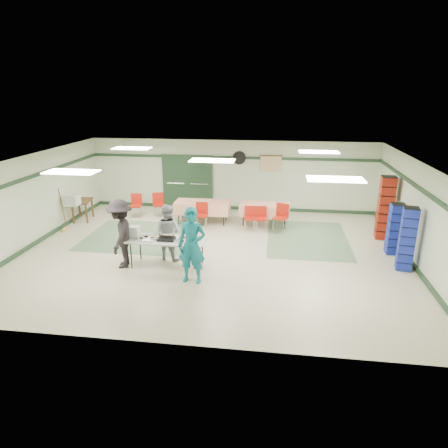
# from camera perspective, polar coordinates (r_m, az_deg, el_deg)

# --- Properties ---
(floor) EXTENTS (11.00, 11.00, 0.00)m
(floor) POSITION_cam_1_polar(r_m,az_deg,el_deg) (11.68, -1.57, -4.02)
(floor) COLOR beige
(floor) RESTS_ON ground
(ceiling) EXTENTS (11.00, 11.00, 0.00)m
(ceiling) POSITION_cam_1_polar(r_m,az_deg,el_deg) (10.93, -1.69, 9.16)
(ceiling) COLOR white
(ceiling) RESTS_ON wall_back
(wall_back) EXTENTS (11.00, 0.00, 11.00)m
(wall_back) POSITION_cam_1_polar(r_m,az_deg,el_deg) (15.56, 1.07, 6.95)
(wall_back) COLOR beige
(wall_back) RESTS_ON floor
(wall_front) EXTENTS (11.00, 0.00, 11.00)m
(wall_front) POSITION_cam_1_polar(r_m,az_deg,el_deg) (7.12, -7.54, -7.76)
(wall_front) COLOR beige
(wall_front) RESTS_ON floor
(wall_left) EXTENTS (0.00, 9.00, 9.00)m
(wall_left) POSITION_cam_1_polar(r_m,az_deg,el_deg) (13.26, -25.82, 3.01)
(wall_left) COLOR beige
(wall_left) RESTS_ON floor
(wall_right) EXTENTS (0.00, 9.00, 9.00)m
(wall_right) POSITION_cam_1_polar(r_m,az_deg,el_deg) (11.70, 26.01, 1.10)
(wall_right) COLOR beige
(wall_right) RESTS_ON floor
(trim_back) EXTENTS (11.00, 0.06, 0.10)m
(trim_back) POSITION_cam_1_polar(r_m,az_deg,el_deg) (15.40, 1.07, 9.48)
(trim_back) COLOR #1F3922
(trim_back) RESTS_ON wall_back
(baseboard_back) EXTENTS (11.00, 0.06, 0.12)m
(baseboard_back) POSITION_cam_1_polar(r_m,az_deg,el_deg) (15.84, 1.03, 2.35)
(baseboard_back) COLOR #1F3922
(baseboard_back) RESTS_ON floor
(trim_left) EXTENTS (0.06, 9.00, 0.10)m
(trim_left) POSITION_cam_1_polar(r_m,az_deg,el_deg) (13.10, -26.14, 5.96)
(trim_left) COLOR #1F3922
(trim_left) RESTS_ON wall_back
(baseboard_left) EXTENTS (0.06, 9.00, 0.12)m
(baseboard_left) POSITION_cam_1_polar(r_m,az_deg,el_deg) (13.61, -24.96, -2.22)
(baseboard_left) COLOR #1F3922
(baseboard_left) RESTS_ON floor
(trim_right) EXTENTS (0.06, 9.00, 0.10)m
(trim_right) POSITION_cam_1_polar(r_m,az_deg,el_deg) (11.52, 26.36, 4.42)
(trim_right) COLOR #1F3922
(trim_right) RESTS_ON wall_back
(baseboard_right) EXTENTS (0.06, 9.00, 0.12)m
(baseboard_right) POSITION_cam_1_polar(r_m,az_deg,el_deg) (12.10, 25.02, -4.73)
(baseboard_right) COLOR #1F3922
(baseboard_right) RESTS_ON floor
(green_patch_a) EXTENTS (3.50, 3.00, 0.01)m
(green_patch_a) POSITION_cam_1_polar(r_m,az_deg,el_deg) (13.18, -11.65, -1.71)
(green_patch_a) COLOR #5E7C5A
(green_patch_a) RESTS_ON floor
(green_patch_b) EXTENTS (2.50, 3.50, 0.01)m
(green_patch_b) POSITION_cam_1_polar(r_m,az_deg,el_deg) (12.98, 11.82, -2.04)
(green_patch_b) COLOR #5E7C5A
(green_patch_b) RESTS_ON floor
(double_door_left) EXTENTS (0.90, 0.06, 2.10)m
(double_door_left) POSITION_cam_1_polar(r_m,az_deg,el_deg) (15.97, -6.87, 6.02)
(double_door_left) COLOR gray
(double_door_left) RESTS_ON floor
(double_door_right) EXTENTS (0.90, 0.06, 2.10)m
(double_door_right) POSITION_cam_1_polar(r_m,az_deg,el_deg) (15.76, -3.51, 5.95)
(double_door_right) COLOR gray
(double_door_right) RESTS_ON floor
(door_frame) EXTENTS (2.00, 0.03, 2.15)m
(door_frame) POSITION_cam_1_polar(r_m,az_deg,el_deg) (15.84, -5.23, 5.97)
(door_frame) COLOR #1F3922
(door_frame) RESTS_ON floor
(wall_fan) EXTENTS (0.50, 0.10, 0.50)m
(wall_fan) POSITION_cam_1_polar(r_m,az_deg,el_deg) (15.34, 2.19, 9.43)
(wall_fan) COLOR black
(wall_fan) RESTS_ON wall_back
(scroll_banner) EXTENTS (0.80, 0.02, 0.60)m
(scroll_banner) POSITION_cam_1_polar(r_m,az_deg,el_deg) (15.31, 6.70, 8.54)
(scroll_banner) COLOR #DBC289
(scroll_banner) RESTS_ON wall_back
(serving_table) EXTENTS (2.07, 0.89, 0.76)m
(serving_table) POSITION_cam_1_polar(r_m,az_deg,el_deg) (10.63, -8.18, -2.37)
(serving_table) COLOR #A6A6A1
(serving_table) RESTS_ON floor
(sheet_tray_right) EXTENTS (0.64, 0.50, 0.02)m
(sheet_tray_right) POSITION_cam_1_polar(r_m,az_deg,el_deg) (10.45, -5.03, -2.33)
(sheet_tray_right) COLOR silver
(sheet_tray_right) RESTS_ON serving_table
(sheet_tray_mid) EXTENTS (0.59, 0.46, 0.02)m
(sheet_tray_mid) POSITION_cam_1_polar(r_m,az_deg,el_deg) (10.75, -8.78, -1.87)
(sheet_tray_mid) COLOR silver
(sheet_tray_mid) RESTS_ON serving_table
(sheet_tray_left) EXTENTS (0.57, 0.44, 0.02)m
(sheet_tray_left) POSITION_cam_1_polar(r_m,az_deg,el_deg) (10.71, -11.19, -2.09)
(sheet_tray_left) COLOR silver
(sheet_tray_left) RESTS_ON serving_table
(baking_pan) EXTENTS (0.45, 0.29, 0.08)m
(baking_pan) POSITION_cam_1_polar(r_m,az_deg,el_deg) (10.54, -8.23, -2.10)
(baking_pan) COLOR black
(baking_pan) RESTS_ON serving_table
(foam_box_stack) EXTENTS (0.26, 0.24, 0.29)m
(foam_box_stack) POSITION_cam_1_polar(r_m,az_deg,el_deg) (10.92, -12.66, -1.04)
(foam_box_stack) COLOR white
(foam_box_stack) RESTS_ON serving_table
(volunteer_teal) EXTENTS (0.73, 0.52, 1.89)m
(volunteer_teal) POSITION_cam_1_polar(r_m,az_deg,el_deg) (9.61, -4.62, -3.11)
(volunteer_teal) COLOR #126F81
(volunteer_teal) RESTS_ON floor
(volunteer_grey) EXTENTS (0.91, 0.81, 1.57)m
(volunteer_grey) POSITION_cam_1_polar(r_m,az_deg,el_deg) (11.07, -8.03, -1.14)
(volunteer_grey) COLOR gray
(volunteer_grey) RESTS_ON floor
(volunteer_dark) EXTENTS (0.88, 1.29, 1.84)m
(volunteer_dark) POSITION_cam_1_polar(r_m,az_deg,el_deg) (10.78, -14.54, -1.38)
(volunteer_dark) COLOR black
(volunteer_dark) RESTS_ON floor
(dining_table_a) EXTENTS (1.74, 0.88, 0.77)m
(dining_table_a) POSITION_cam_1_polar(r_m,az_deg,el_deg) (13.91, 5.84, 2.13)
(dining_table_a) COLOR red
(dining_table_a) RESTS_ON floor
(dining_table_b) EXTENTS (1.92, 0.87, 0.77)m
(dining_table_b) POSITION_cam_1_polar(r_m,az_deg,el_deg) (14.14, -3.10, 2.47)
(dining_table_b) COLOR red
(dining_table_b) RESTS_ON floor
(chair_a) EXTENTS (0.44, 0.44, 0.82)m
(chair_a) POSITION_cam_1_polar(r_m,az_deg,el_deg) (13.39, 5.29, 1.17)
(chair_a) COLOR red
(chair_a) RESTS_ON floor
(chair_b) EXTENTS (0.39, 0.39, 0.81)m
(chair_b) POSITION_cam_1_polar(r_m,az_deg,el_deg) (13.41, 3.74, 1.21)
(chair_b) COLOR red
(chair_b) RESTS_ON floor
(chair_c) EXTENTS (0.55, 0.55, 0.93)m
(chair_c) POSITION_cam_1_polar(r_m,az_deg,el_deg) (13.37, 8.20, 1.36)
(chair_c) COLOR red
(chair_c) RESTS_ON floor
(chair_d) EXTENTS (0.43, 0.43, 0.87)m
(chair_d) POSITION_cam_1_polar(r_m,az_deg,el_deg) (13.61, -3.20, 1.66)
(chair_d) COLOR red
(chair_d) RESTS_ON floor
(chair_loose_a) EXTENTS (0.55, 0.55, 0.89)m
(chair_loose_a) POSITION_cam_1_polar(r_m,az_deg,el_deg) (15.01, -9.33, 3.10)
(chair_loose_a) COLOR red
(chair_loose_a) RESTS_ON floor
(chair_loose_b) EXTENTS (0.45, 0.45, 0.87)m
(chair_loose_b) POSITION_cam_1_polar(r_m,az_deg,el_deg) (15.09, -12.44, 2.95)
(chair_loose_b) COLOR red
(chair_loose_b) RESTS_ON floor
(crate_stack_blue_a) EXTENTS (0.43, 0.43, 1.70)m
(crate_stack_blue_a) POSITION_cam_1_polar(r_m,az_deg,el_deg) (11.31, 24.69, -1.97)
(crate_stack_blue_a) COLOR navy
(crate_stack_blue_a) RESTS_ON floor
(crate_stack_red) EXTENTS (0.47, 0.47, 2.00)m
(crate_stack_red) POSITION_cam_1_polar(r_m,az_deg,el_deg) (13.43, 22.05, 2.14)
(crate_stack_red) COLOR maroon
(crate_stack_red) RESTS_ON floor
(crate_stack_blue_b) EXTENTS (0.39, 0.39, 1.49)m
(crate_stack_blue_b) POSITION_cam_1_polar(r_m,az_deg,el_deg) (12.33, 23.25, -0.65)
(crate_stack_blue_b) COLOR navy
(crate_stack_blue_b) RESTS_ON floor
(printer_table) EXTENTS (0.73, 1.00, 0.74)m
(printer_table) POSITION_cam_1_polar(r_m,az_deg,el_deg) (15.22, -19.62, 2.85)
(printer_table) COLOR brown
(printer_table) RESTS_ON floor
(office_printer) EXTENTS (0.48, 0.43, 0.37)m
(office_printer) POSITION_cam_1_polar(r_m,az_deg,el_deg) (14.57, -20.92, 3.20)
(office_printer) COLOR #B7B7B2
(office_printer) RESTS_ON printer_table
(broom) EXTENTS (0.07, 0.23, 1.45)m
(broom) POSITION_cam_1_polar(r_m,az_deg,el_deg) (14.23, -22.05, 2.00)
(broom) COLOR brown
(broom) RESTS_ON floor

